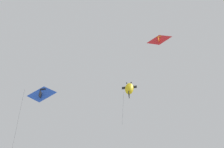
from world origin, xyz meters
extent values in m
pyramid|color=red|center=(-5.60, 6.21, 29.14)|extent=(1.18, 2.09, 1.30)
cube|color=orange|center=(-5.46, 6.27, 29.02)|extent=(0.61, 0.29, 0.72)
cube|color=orange|center=(-5.74, 6.15, 29.69)|extent=(0.27, 0.51, 0.14)
pyramid|color=blue|center=(2.36, -3.43, 23.00)|extent=(1.58, 2.21, 1.51)
cube|color=black|center=(2.50, -3.34, 22.84)|extent=(0.62, 0.42, 0.79)
cube|color=black|center=(2.26, -3.49, 23.64)|extent=(0.38, 0.54, 0.16)
cylinder|color=#47474C|center=(4.03, -4.03, 19.45)|extent=(1.36, 3.14, 5.59)
ellipsoid|color=yellow|center=(-6.47, 0.77, 25.51)|extent=(1.91, 1.74, 2.19)
cube|color=black|center=(-6.85, 1.14, 25.73)|extent=(0.61, 0.73, 0.43)
cube|color=black|center=(-6.27, 0.28, 25.73)|extent=(0.61, 0.73, 0.43)
cube|color=black|center=(-6.04, 1.07, 24.44)|extent=(0.73, 0.53, 0.84)
sphere|color=black|center=(-6.57, 1.03, 26.26)|extent=(0.26, 0.25, 0.21)
sphere|color=black|center=(-6.27, 0.58, 26.26)|extent=(0.26, 0.25, 0.21)
cylinder|color=#47474C|center=(-5.40, 0.69, 22.65)|extent=(0.85, 1.18, 3.26)
camera|label=1|loc=(15.13, 19.91, 8.71)|focal=45.86mm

